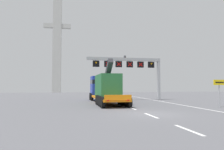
# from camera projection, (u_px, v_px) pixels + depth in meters

# --- Properties ---
(ground) EXTENTS (112.00, 112.00, 0.00)m
(ground) POSITION_uv_depth(u_px,v_px,m) (151.00, 114.00, 16.08)
(ground) COLOR #5B5B60
(lane_markings) EXTENTS (0.20, 42.63, 0.01)m
(lane_markings) POSITION_uv_depth(u_px,v_px,m) (113.00, 101.00, 29.79)
(lane_markings) COLOR silver
(lane_markings) RESTS_ON ground
(edge_line_right) EXTENTS (0.20, 63.00, 0.01)m
(edge_line_right) POSITION_uv_depth(u_px,v_px,m) (162.00, 101.00, 28.98)
(edge_line_right) COLOR silver
(edge_line_right) RESTS_ON ground
(overhead_lane_gantry) EXTENTS (11.83, 0.90, 6.83)m
(overhead_lane_gantry) POSITION_uv_depth(u_px,v_px,m) (132.00, 66.00, 32.01)
(overhead_lane_gantry) COLOR #9EA0A5
(overhead_lane_gantry) RESTS_ON ground
(heavy_haul_truck_orange) EXTENTS (3.27, 14.11, 5.30)m
(heavy_haul_truck_orange) POSITION_uv_depth(u_px,v_px,m) (104.00, 87.00, 27.70)
(heavy_haul_truck_orange) COLOR orange
(heavy_haul_truck_orange) RESTS_ON ground
(exit_sign_yellow) EXTENTS (1.33, 0.15, 2.81)m
(exit_sign_yellow) POSITION_uv_depth(u_px,v_px,m) (219.00, 87.00, 21.16)
(exit_sign_yellow) COLOR #9EA0A5
(exit_sign_yellow) RESTS_ON ground
(bridge_pylon_distant) EXTENTS (9.00, 2.00, 36.60)m
(bridge_pylon_distant) POSITION_uv_depth(u_px,v_px,m) (57.00, 38.00, 70.63)
(bridge_pylon_distant) COLOR #B7B7B2
(bridge_pylon_distant) RESTS_ON ground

